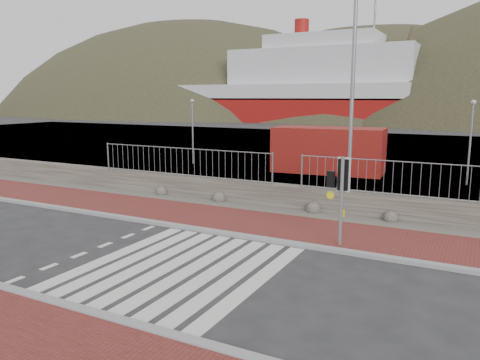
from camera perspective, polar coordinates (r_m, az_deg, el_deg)
The scene contains 15 objects.
ground at distance 12.14m, azimuth -7.29°, elevation -10.55°, with size 220.00×220.00×0.00m, color #28282B.
sidewalk_far at distance 15.84m, azimuth 2.06°, elevation -5.37°, with size 40.00×3.00×0.08m, color maroon.
kerb_near at distance 10.01m, azimuth -17.48°, elevation -15.30°, with size 40.00×0.25×0.12m, color gray.
kerb_far at distance 14.55m, azimuth -0.51°, elevation -6.73°, with size 40.00×0.25×0.12m, color gray.
zebra_crossing at distance 12.14m, azimuth -7.29°, elevation -10.53°, with size 4.62×5.60×0.01m.
gravel_strip at distance 17.61m, azimuth 4.87°, elevation -3.84°, with size 40.00×1.50×0.06m, color #59544C.
stone_wall at distance 18.24m, azimuth 5.86°, elevation -2.02°, with size 40.00×0.60×0.90m, color #49443C.
railing at distance 17.86m, azimuth 5.76°, elevation 2.19°, with size 18.07×0.07×1.22m.
quay at distance 38.00m, azimuth 17.46°, elevation 3.21°, with size 120.00×40.00×0.50m, color #4C4C4F.
water at distance 72.61m, azimuth 22.44°, elevation 6.00°, with size 220.00×50.00×0.05m, color #3F4C54.
ferry at distance 83.26m, azimuth 5.62°, elevation 10.84°, with size 50.00×16.00×20.00m.
hills_backdrop at distance 100.96m, azimuth 26.73°, elevation -6.68°, with size 254.00×90.00×100.00m.
traffic_signal_far at distance 13.45m, azimuth 12.18°, elevation -0.29°, with size 0.62×0.24×2.62m.
streetlight at distance 17.88m, azimuth 13.98°, elevation 11.22°, with size 1.75×0.58×8.35m.
shipping_container at distance 27.10m, azimuth 10.71°, elevation 3.61°, with size 6.12×2.55×2.55m, color #9E2511.
Camera 1 is at (6.55, -9.29, 4.27)m, focal length 35.00 mm.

